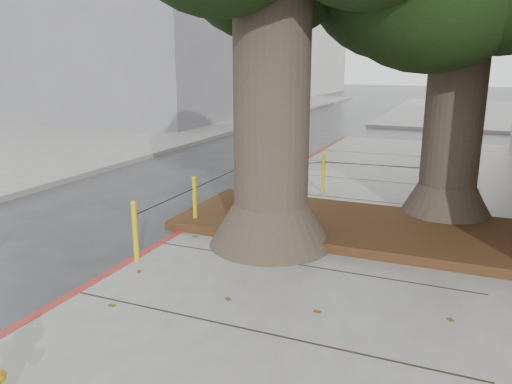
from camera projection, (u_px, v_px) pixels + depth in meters
ground at (211, 333)px, 5.84m from camera, size 140.00×140.00×0.00m
sidewalk_opposite at (18, 140)px, 20.00m from camera, size 14.00×60.00×0.15m
curb_red at (177, 238)px, 8.80m from camera, size 0.14×26.00×0.16m
planter_bed at (357, 226)px, 8.92m from camera, size 6.40×2.60×0.16m
building_far_grey at (158, 12)px, 29.59m from camera, size 12.00×16.00×12.00m
building_far_white at (268, 18)px, 50.49m from camera, size 12.00×18.00×15.00m
bollard_ring at (275, 188)px, 9.90m from camera, size 3.79×5.39×0.95m
car_dark at (152, 113)px, 25.92m from camera, size 1.66×3.71×1.06m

